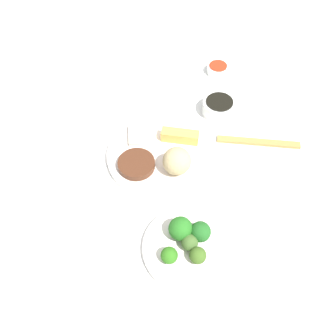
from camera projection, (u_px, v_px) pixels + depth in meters
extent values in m
cube|color=white|center=(164.00, 144.00, 1.02)|extent=(2.20, 2.20, 0.02)
cylinder|color=white|center=(159.00, 154.00, 0.98)|extent=(0.27, 0.27, 0.02)
sphere|color=tan|center=(177.00, 161.00, 0.91)|extent=(0.07, 0.07, 0.07)
cube|color=gold|center=(180.00, 135.00, 0.99)|extent=(0.10, 0.03, 0.03)
cube|color=beige|center=(142.00, 135.00, 1.00)|extent=(0.09, 0.08, 0.01)
cylinder|color=#4C2817|center=(136.00, 164.00, 0.94)|extent=(0.09, 0.09, 0.02)
cylinder|color=white|center=(189.00, 248.00, 0.82)|extent=(0.20, 0.20, 0.01)
sphere|color=#246A1E|center=(181.00, 229.00, 0.82)|extent=(0.05, 0.05, 0.05)
sphere|color=#2E6D1A|center=(169.00, 255.00, 0.79)|extent=(0.04, 0.04, 0.04)
sphere|color=#1F5C1F|center=(200.00, 232.00, 0.81)|extent=(0.05, 0.05, 0.05)
sphere|color=#3C5C27|center=(190.00, 242.00, 0.80)|extent=(0.04, 0.04, 0.04)
sphere|color=#3B5E1F|center=(198.00, 255.00, 0.79)|extent=(0.04, 0.04, 0.04)
cylinder|color=white|center=(219.00, 107.00, 1.07)|extent=(0.09, 0.09, 0.04)
cylinder|color=black|center=(220.00, 102.00, 1.05)|extent=(0.08, 0.08, 0.00)
cylinder|color=white|center=(218.00, 69.00, 1.18)|extent=(0.07, 0.07, 0.02)
cylinder|color=red|center=(218.00, 66.00, 1.16)|extent=(0.05, 0.05, 0.00)
cube|color=#A98343|center=(258.00, 142.00, 1.01)|extent=(0.22, 0.04, 0.01)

